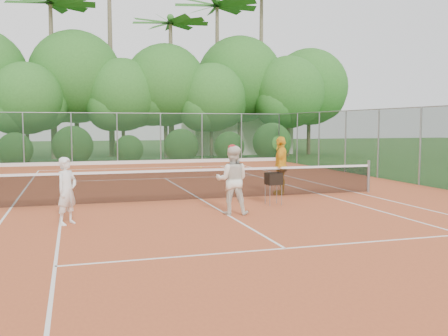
% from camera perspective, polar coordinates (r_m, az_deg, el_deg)
% --- Properties ---
extents(ground, '(120.00, 120.00, 0.00)m').
position_cam_1_polar(ground, '(15.54, -2.60, -3.71)').
color(ground, '#244A1A').
rests_on(ground, ground).
extents(clay_court, '(18.00, 36.00, 0.02)m').
position_cam_1_polar(clay_court, '(15.53, -2.60, -3.67)').
color(clay_court, '#B45129').
rests_on(clay_court, ground).
extents(club_building, '(8.00, 5.00, 3.00)m').
position_cam_1_polar(club_building, '(40.94, 1.34, 3.81)').
color(club_building, beige).
rests_on(club_building, ground).
extents(tennis_net, '(11.97, 0.10, 1.10)m').
position_cam_1_polar(tennis_net, '(15.46, -2.61, -1.76)').
color(tennis_net, gray).
rests_on(tennis_net, clay_court).
extents(player_white, '(0.67, 0.68, 1.58)m').
position_cam_1_polar(player_white, '(12.17, -17.51, -2.51)').
color(player_white, white).
rests_on(player_white, clay_court).
extents(player_center_grp, '(1.04, 0.93, 1.82)m').
position_cam_1_polar(player_center_grp, '(12.94, 0.95, -1.36)').
color(player_center_grp, white).
rests_on(player_center_grp, clay_court).
extents(player_yellow, '(0.95, 1.22, 1.94)m').
position_cam_1_polar(player_yellow, '(16.69, 6.52, 0.28)').
color(player_yellow, yellow).
rests_on(player_yellow, clay_court).
extents(ball_hopper, '(0.41, 0.41, 0.93)m').
position_cam_1_polar(ball_hopper, '(14.54, 5.68, -1.31)').
color(ball_hopper, gray).
rests_on(ball_hopper, clay_court).
extents(stray_ball_a, '(0.07, 0.07, 0.07)m').
position_cam_1_polar(stray_ball_a, '(24.55, -4.50, -0.39)').
color(stray_ball_a, '#B9D130').
rests_on(stray_ball_a, clay_court).
extents(stray_ball_b, '(0.07, 0.07, 0.07)m').
position_cam_1_polar(stray_ball_b, '(26.92, -2.65, 0.10)').
color(stray_ball_b, yellow).
rests_on(stray_ball_b, clay_court).
extents(stray_ball_c, '(0.07, 0.07, 0.07)m').
position_cam_1_polar(stray_ball_c, '(24.29, 0.06, -0.43)').
color(stray_ball_c, gold).
rests_on(stray_ball_c, clay_court).
extents(court_markings, '(11.03, 23.83, 0.01)m').
position_cam_1_polar(court_markings, '(15.53, -2.60, -3.63)').
color(court_markings, white).
rests_on(court_markings, clay_court).
extents(fence_back, '(18.07, 0.07, 3.00)m').
position_cam_1_polar(fence_back, '(30.13, -9.67, 3.35)').
color(fence_back, '#19381E').
rests_on(fence_back, clay_court).
extents(tropical_treeline, '(32.10, 8.49, 15.03)m').
position_cam_1_polar(tropical_treeline, '(35.60, -8.50, 9.40)').
color(tropical_treeline, brown).
rests_on(tropical_treeline, ground).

